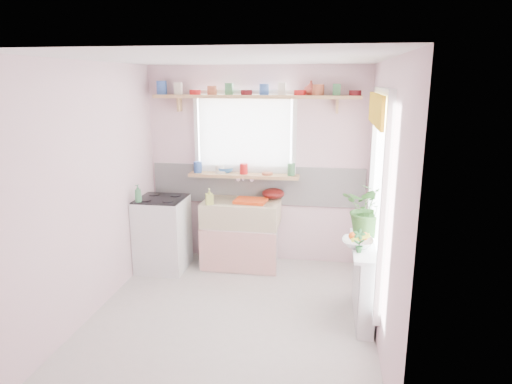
# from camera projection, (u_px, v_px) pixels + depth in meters

# --- Properties ---
(room) EXTENTS (3.20, 3.20, 3.20)m
(room) POSITION_uv_depth(u_px,v_px,m) (306.00, 169.00, 4.99)
(room) COLOR beige
(room) RESTS_ON ground
(sink_unit) EXTENTS (0.95, 0.65, 1.11)m
(sink_unit) POSITION_uv_depth(u_px,v_px,m) (241.00, 233.00, 5.76)
(sink_unit) COLOR white
(sink_unit) RESTS_ON ground
(cooker) EXTENTS (0.58, 0.58, 0.93)m
(cooker) POSITION_uv_depth(u_px,v_px,m) (163.00, 233.00, 5.67)
(cooker) COLOR white
(cooker) RESTS_ON ground
(radiator_ledge) EXTENTS (0.22, 0.95, 0.78)m
(radiator_ledge) POSITION_uv_depth(u_px,v_px,m) (364.00, 280.00, 4.49)
(radiator_ledge) COLOR white
(radiator_ledge) RESTS_ON ground
(windowsill) EXTENTS (1.40, 0.22, 0.04)m
(windowsill) POSITION_uv_depth(u_px,v_px,m) (244.00, 176.00, 5.77)
(windowsill) COLOR tan
(windowsill) RESTS_ON room
(pine_shelf) EXTENTS (2.52, 0.24, 0.04)m
(pine_shelf) POSITION_uv_depth(u_px,v_px,m) (255.00, 97.00, 5.50)
(pine_shelf) COLOR tan
(pine_shelf) RESTS_ON room
(shelf_crockery) EXTENTS (2.47, 0.11, 0.12)m
(shelf_crockery) POSITION_uv_depth(u_px,v_px,m) (252.00, 90.00, 5.49)
(shelf_crockery) COLOR #3359A5
(shelf_crockery) RESTS_ON pine_shelf
(sill_crockery) EXTENTS (1.35, 0.11, 0.12)m
(sill_crockery) POSITION_uv_depth(u_px,v_px,m) (244.00, 170.00, 5.75)
(sill_crockery) COLOR #3359A5
(sill_crockery) RESTS_ON windowsill
(dish_tray) EXTENTS (0.41, 0.32, 0.04)m
(dish_tray) POSITION_uv_depth(u_px,v_px,m) (251.00, 201.00, 5.61)
(dish_tray) COLOR #F14715
(dish_tray) RESTS_ON sink_unit
(colander) EXTENTS (0.37, 0.37, 0.13)m
(colander) POSITION_uv_depth(u_px,v_px,m) (273.00, 193.00, 5.78)
(colander) COLOR #5A110F
(colander) RESTS_ON sink_unit
(jade_plant) EXTENTS (0.63, 0.59, 0.57)m
(jade_plant) POSITION_uv_depth(u_px,v_px,m) (369.00, 209.00, 4.58)
(jade_plant) COLOR #326026
(jade_plant) RESTS_ON radiator_ledge
(fruit_bowl) EXTENTS (0.31, 0.31, 0.07)m
(fruit_bowl) POSITION_uv_depth(u_px,v_px,m) (358.00, 243.00, 4.33)
(fruit_bowl) COLOR white
(fruit_bowl) RESTS_ON radiator_ledge
(herb_pot) EXTENTS (0.13, 0.10, 0.22)m
(herb_pot) POSITION_uv_depth(u_px,v_px,m) (359.00, 241.00, 4.17)
(herb_pot) COLOR #28652D
(herb_pot) RESTS_ON radiator_ledge
(soap_bottle_sink) EXTENTS (0.12, 0.12, 0.19)m
(soap_bottle_sink) POSITION_uv_depth(u_px,v_px,m) (209.00, 197.00, 5.51)
(soap_bottle_sink) COLOR #C0CB5A
(soap_bottle_sink) RESTS_ON sink_unit
(sill_cup) EXTENTS (0.13, 0.13, 0.10)m
(sill_cup) POSITION_uv_depth(u_px,v_px,m) (220.00, 169.00, 5.86)
(sill_cup) COLOR white
(sill_cup) RESTS_ON windowsill
(sill_bowl) EXTENTS (0.21, 0.21, 0.06)m
(sill_bowl) POSITION_uv_depth(u_px,v_px,m) (226.00, 170.00, 5.85)
(sill_bowl) COLOR #3875B9
(sill_bowl) RESTS_ON windowsill
(shelf_vase) EXTENTS (0.19, 0.19, 0.17)m
(shelf_vase) POSITION_uv_depth(u_px,v_px,m) (311.00, 88.00, 5.43)
(shelf_vase) COLOR #B74438
(shelf_vase) RESTS_ON pine_shelf
(cooker_bottle) EXTENTS (0.11, 0.11, 0.21)m
(cooker_bottle) POSITION_uv_depth(u_px,v_px,m) (138.00, 193.00, 5.35)
(cooker_bottle) COLOR #428554
(cooker_bottle) RESTS_ON cooker
(fruit) EXTENTS (0.20, 0.14, 0.10)m
(fruit) POSITION_uv_depth(u_px,v_px,m) (359.00, 237.00, 4.32)
(fruit) COLOR #FF5F15
(fruit) RESTS_ON fruit_bowl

